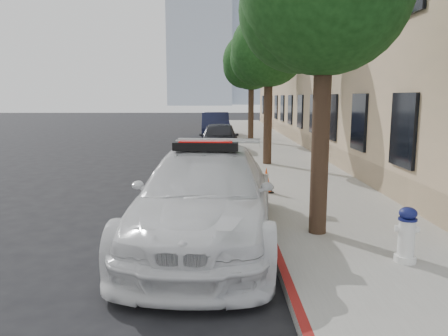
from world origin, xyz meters
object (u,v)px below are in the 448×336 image
parked_car_mid (219,138)px  parked_car_far (215,125)px  police_car (206,196)px  fire_hydrant (407,235)px  traffic_cone (266,180)px

parked_car_mid → parked_car_far: 7.97m
police_car → fire_hydrant: bearing=-20.2°
police_car → traffic_cone: police_car is taller
parked_car_mid → police_car: bearing=-89.7°
police_car → parked_car_mid: (0.26, 11.66, -0.11)m
police_car → traffic_cone: size_ratio=9.15×
traffic_cone → police_car: bearing=-113.0°
parked_car_far → traffic_cone: 16.38m
parked_car_far → parked_car_mid: bearing=-89.8°
parked_car_far → fire_hydrant: (2.89, -20.99, -0.23)m
parked_car_mid → traffic_cone: parked_car_mid is taller
parked_car_far → police_car: bearing=-91.5°
traffic_cone → fire_hydrant: bearing=-72.0°
police_car → traffic_cone: 3.62m
parked_car_mid → parked_car_far: bearing=93.2°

